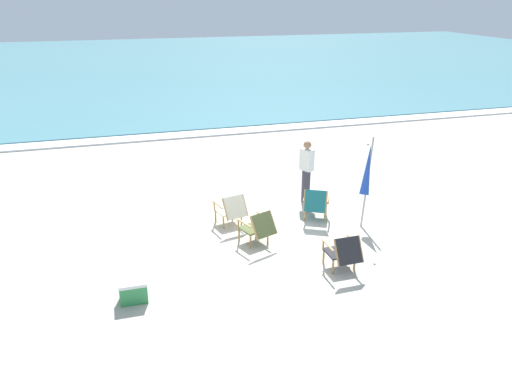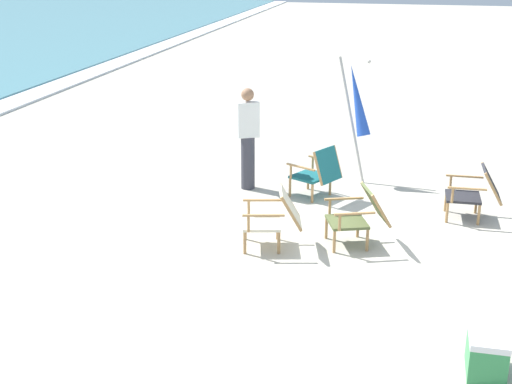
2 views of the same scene
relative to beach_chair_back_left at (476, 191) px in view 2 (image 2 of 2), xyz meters
name	(u,v)px [view 2 (image 2 of 2)]	position (x,y,z in m)	size (l,w,h in m)	color
ground_plane	(381,244)	(-1.22, 1.22, -0.42)	(80.00, 80.00, 0.00)	#B7AF9E
beach_chair_back_left	(476,191)	(0.00, 0.00, 0.00)	(0.61, 0.77, 0.78)	#28282D
beach_chair_front_right	(275,216)	(-1.63, 2.58, 0.00)	(0.73, 0.87, 0.78)	beige
beach_chair_back_right	(360,214)	(-1.29, 1.52, 0.00)	(0.80, 0.92, 0.78)	#515B33
beach_chair_front_left	(318,171)	(0.37, 2.31, 0.01)	(0.82, 0.86, 0.82)	#196066
umbrella_furled_blue	(357,102)	(1.41, 1.86, 0.90)	(0.57, 0.66, 2.03)	#B7B2A8
person_near_chairs	(248,138)	(0.57, 3.48, 0.42)	(0.33, 0.39, 1.63)	#383842
cooler_box	(487,353)	(-4.02, 0.09, -0.22)	(0.49, 0.35, 0.40)	#338C4C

